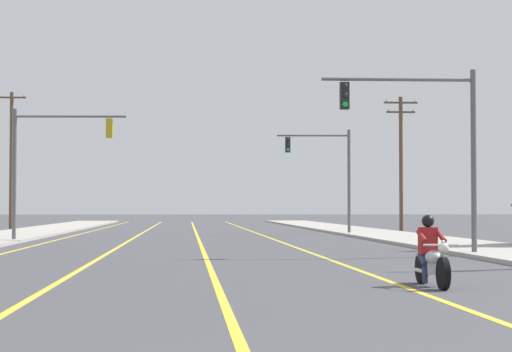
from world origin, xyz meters
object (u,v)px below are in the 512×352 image
at_px(traffic_signal_near_right, 429,132).
at_px(utility_pole_left_far, 11,158).
at_px(utility_pole_right_far, 401,158).
at_px(traffic_signal_mid_right, 328,166).
at_px(motorcycle_with_rider, 431,258).
at_px(traffic_signal_near_left, 47,153).

distance_m(traffic_signal_near_right, utility_pole_left_far, 43.66).
bearing_deg(traffic_signal_near_right, utility_pole_right_far, 78.16).
bearing_deg(utility_pole_right_far, traffic_signal_mid_right, -127.93).
distance_m(motorcycle_with_rider, utility_pole_left_far, 52.91).
bearing_deg(traffic_signal_near_left, motorcycle_with_rider, -65.04).
height_order(traffic_signal_mid_right, utility_pole_left_far, utility_pole_left_far).
height_order(motorcycle_with_rider, traffic_signal_near_left, traffic_signal_near_left).
distance_m(motorcycle_with_rider, traffic_signal_near_right, 12.20).
bearing_deg(traffic_signal_near_left, traffic_signal_mid_right, 34.39).
relative_size(motorcycle_with_rider, traffic_signal_near_left, 0.35).
xyz_separation_m(motorcycle_with_rider, traffic_signal_near_right, (3.06, 11.27, 3.53)).
relative_size(motorcycle_with_rider, traffic_signal_mid_right, 0.35).
bearing_deg(utility_pole_left_far, traffic_signal_near_left, -75.69).
bearing_deg(traffic_signal_near_left, traffic_signal_near_right, -42.54).
bearing_deg(motorcycle_with_rider, utility_pole_right_far, 77.27).
height_order(motorcycle_with_rider, traffic_signal_near_right, traffic_signal_near_right).
height_order(traffic_signal_near_left, utility_pole_left_far, utility_pole_left_far).
relative_size(traffic_signal_near_right, traffic_signal_near_left, 1.00).
bearing_deg(utility_pole_left_far, utility_pole_right_far, -13.94).
distance_m(traffic_signal_near_left, utility_pole_right_far, 27.88).
height_order(traffic_signal_near_left, utility_pole_right_far, utility_pole_right_far).
height_order(traffic_signal_near_right, traffic_signal_near_left, same).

